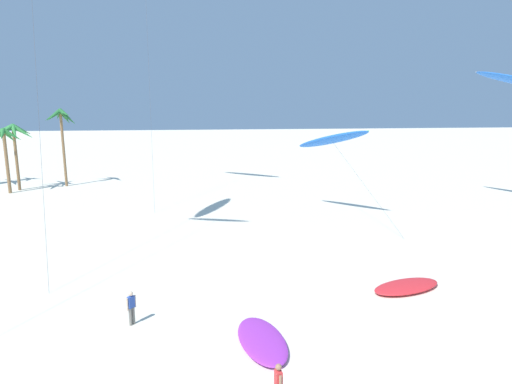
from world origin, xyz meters
The scene contains 7 objects.
palm_tree_1 centered at (-20.55, 48.41, 6.21)m, with size 4.82×4.72×7.37m.
palm_tree_3 centered at (-20.89, 46.81, 5.63)m, with size 3.64×3.70×7.02m.
palm_tree_4 centered at (-16.01, 50.37, 7.51)m, with size 3.85×3.97×8.97m.
flying_kite_4 centered at (10.84, 33.36, 6.65)m, with size 6.31×10.17×7.95m.
grounded_kite_1 centered at (2.37, 13.42, 0.17)m, with size 2.41×4.22×0.34m.
grounded_kite_2 centered at (10.71, 17.91, 0.18)m, with size 4.38×2.89×0.34m.
person_near_right centered at (-3.23, 15.71, 0.87)m, with size 0.38×0.39×1.59m.
Camera 1 is at (0.19, -3.24, 9.91)m, focal length 31.29 mm.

